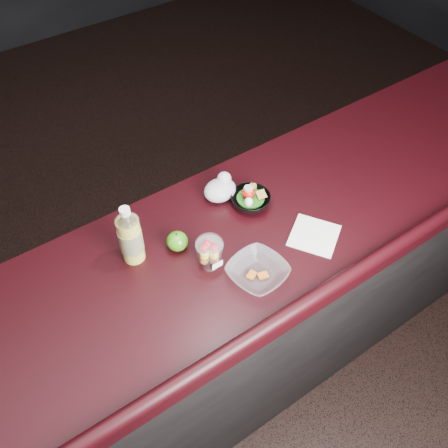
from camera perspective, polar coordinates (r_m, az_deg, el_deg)
The scene contains 10 objects.
ground at distance 2.51m, azimuth 2.65°, elevation -22.49°, with size 8.00×8.00×0.00m, color black.
room_shell at distance 0.98m, azimuth 6.48°, elevation 14.69°, with size 8.00×8.00×8.00m.
counter at distance 2.14m, azimuth -1.69°, elevation -11.75°, with size 4.06×0.71×1.02m.
lemonade_bottle at distance 1.66m, azimuth -10.64°, elevation -1.58°, with size 0.08×0.08×0.24m.
fruit_cup at distance 1.64m, azimuth -1.65°, elevation -3.21°, with size 0.09×0.09×0.13m.
green_apple at distance 1.72m, azimuth -5.37°, elevation -1.97°, with size 0.07×0.07×0.08m.
plastic_bag at distance 1.87m, azimuth -0.39°, elevation 4.07°, with size 0.13×0.10×0.09m.
snack_bowl at distance 1.85m, azimuth 3.02°, elevation 2.82°, with size 0.16×0.16×0.08m.
takeout_bowl at distance 1.65m, azimuth 3.86°, elevation -5.52°, with size 0.22×0.22×0.05m.
paper_napkin at distance 1.80m, azimuth 10.27°, elevation -1.30°, with size 0.16×0.16×0.00m, color white.
Camera 1 is at (-0.55, -0.61, 2.38)m, focal length 40.00 mm.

